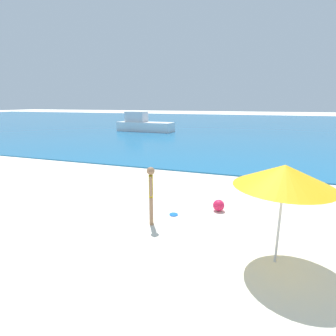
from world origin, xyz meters
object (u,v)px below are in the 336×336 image
object	(u,v)px
person_standing	(151,192)
beach_umbrella	(284,176)
frisbee	(174,214)
boat_near	(143,124)
beach_ball	(219,205)

from	to	relation	value
person_standing	beach_umbrella	size ratio (longest dim) A/B	0.77
person_standing	frisbee	world-z (taller)	person_standing
boat_near	beach_umbrella	distance (m)	24.96
boat_near	beach_ball	world-z (taller)	boat_near
frisbee	beach_ball	bearing A→B (deg)	32.03
beach_ball	boat_near	bearing A→B (deg)	120.15
beach_umbrella	boat_near	bearing A→B (deg)	120.53
frisbee	boat_near	size ratio (longest dim) A/B	0.04
boat_near	beach_umbrella	xyz separation A→B (m)	(12.67, -21.48, 1.01)
boat_near	beach_ball	distance (m)	22.29
boat_near	person_standing	bearing A→B (deg)	-61.74
person_standing	beach_ball	xyz separation A→B (m)	(1.55, 1.45, -0.71)
beach_umbrella	person_standing	bearing A→B (deg)	165.68
boat_near	beach_umbrella	bearing A→B (deg)	-56.17
person_standing	boat_near	world-z (taller)	boat_near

